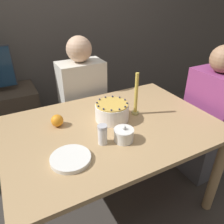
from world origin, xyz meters
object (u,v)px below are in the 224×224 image
object	(u,v)px
cake	(112,111)
candle	(136,98)
sugar_bowl	(124,135)
sugar_shaker	(103,134)
person_woman_floral	(208,124)
person_man_blue_shirt	(83,108)

from	to	relation	value
cake	candle	size ratio (longest dim) A/B	0.74
sugar_bowl	candle	size ratio (longest dim) A/B	0.39
sugar_shaker	person_woman_floral	world-z (taller)	person_woman_floral
candle	person_man_blue_shirt	distance (m)	0.73
sugar_bowl	candle	bearing A→B (deg)	45.07
candle	person_woman_floral	distance (m)	0.77
sugar_shaker	person_woman_floral	xyz separation A→B (m)	(1.03, 0.08, -0.28)
cake	sugar_bowl	distance (m)	0.26
sugar_bowl	candle	xyz separation A→B (m)	(0.24, 0.24, 0.09)
sugar_bowl	candle	distance (m)	0.35
cake	sugar_bowl	world-z (taller)	cake
sugar_bowl	sugar_shaker	world-z (taller)	sugar_shaker
sugar_shaker	candle	world-z (taller)	candle
sugar_shaker	person_man_blue_shirt	bearing A→B (deg)	77.33
cake	sugar_shaker	world-z (taller)	cake
candle	person_man_blue_shirt	xyz separation A→B (m)	(-0.17, 0.62, -0.34)
candle	cake	bearing A→B (deg)	175.87
person_man_blue_shirt	person_woman_floral	distance (m)	1.13
cake	person_woman_floral	distance (m)	0.91
candle	person_woman_floral	xyz separation A→B (m)	(0.67, -0.12, -0.35)
person_man_blue_shirt	person_woman_floral	xyz separation A→B (m)	(0.85, -0.74, -0.01)
cake	sugar_shaker	distance (m)	0.28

